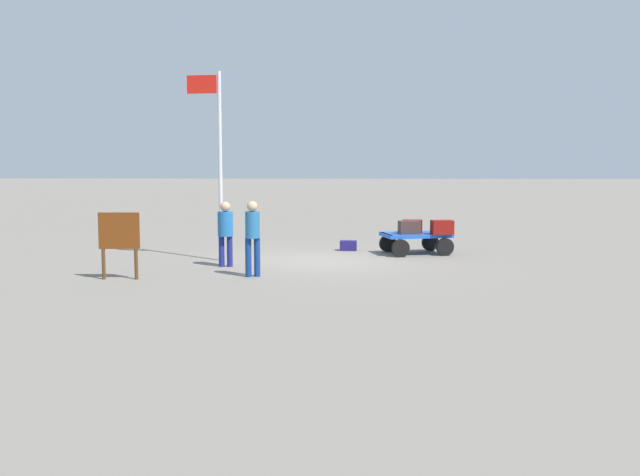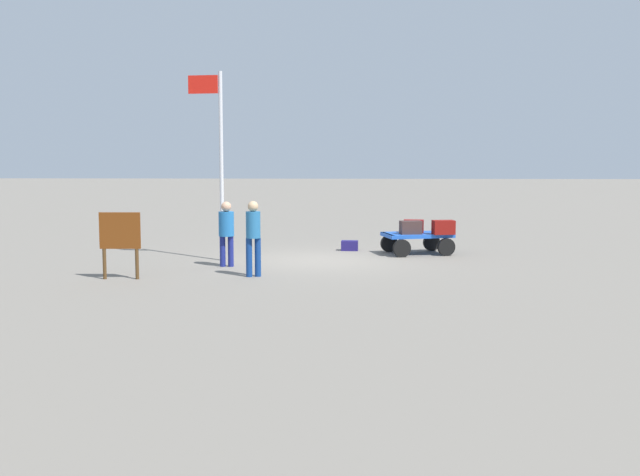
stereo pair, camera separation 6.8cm
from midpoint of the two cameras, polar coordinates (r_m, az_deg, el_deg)
The scene contains 10 objects.
ground_plane at distance 20.49m, azimuth 0.16°, elevation -1.63°, with size 120.00×120.00×0.00m, color slate.
luggage_cart at distance 21.89m, azimuth 7.07°, elevation -0.04°, with size 2.02×1.63×0.58m.
suitcase_grey at distance 21.62m, azimuth 8.99°, elevation 0.77°, with size 0.63×0.45×0.38m.
suitcase_maroon at distance 21.58m, azimuth 6.65°, elevation 0.76°, with size 0.62×0.45×0.36m.
suitcase_navy at distance 21.96m, azimuth 6.87°, elevation 0.85°, with size 0.57×0.38×0.35m.
suitcase_olive at distance 22.50m, azimuth 2.24°, elevation -0.55°, with size 0.49×0.33×0.28m.
worker_lead at distance 19.42m, azimuth -6.68°, elevation 0.71°, with size 0.39×0.39×1.60m.
worker_trailing at distance 17.79m, azimuth -4.73°, elevation 0.38°, with size 0.41×0.41×1.71m.
flagpole at distance 20.47m, azimuth -7.28°, elevation 6.18°, with size 0.88×0.17×4.84m.
signboard at distance 17.93m, azimuth -14.14°, elevation 0.13°, with size 0.90×0.10×1.49m.
Camera 2 is at (-0.68, 20.28, 2.83)m, focal length 44.32 mm.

